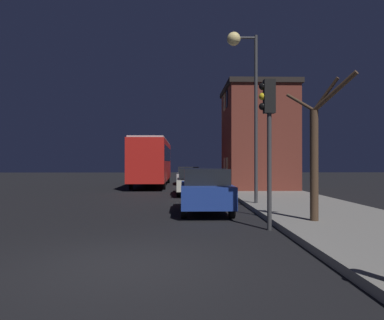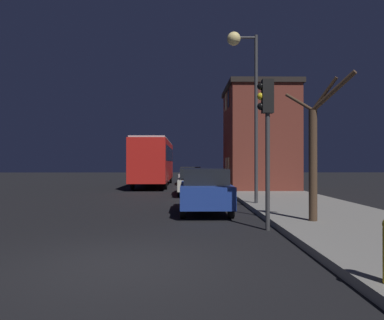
{
  "view_description": "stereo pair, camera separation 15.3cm",
  "coord_description": "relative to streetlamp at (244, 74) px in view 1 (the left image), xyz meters",
  "views": [
    {
      "loc": [
        1.06,
        -6.68,
        1.82
      ],
      "look_at": [
        1.41,
        8.2,
        1.91
      ],
      "focal_mm": 35.0,
      "sensor_mm": 36.0,
      "label": 1
    },
    {
      "loc": [
        1.21,
        -6.68,
        1.82
      ],
      "look_at": [
        1.41,
        8.2,
        1.91
      ],
      "focal_mm": 35.0,
      "sensor_mm": 36.0,
      "label": 2
    }
  ],
  "objects": [
    {
      "name": "ground_plane",
      "position": [
        -3.51,
        -8.37,
        -5.41
      ],
      "size": [
        120.0,
        120.0,
        0.0
      ],
      "primitive_type": "plane",
      "color": "black"
    },
    {
      "name": "bus",
      "position": [
        -4.82,
        13.76,
        -3.33
      ],
      "size": [
        2.42,
        11.7,
        3.49
      ],
      "color": "red",
      "rests_on": "ground"
    },
    {
      "name": "bare_tree",
      "position": [
        1.29,
        -4.64,
        -3.3
      ],
      "size": [
        1.43,
        1.83,
        4.02
      ],
      "color": "#473323",
      "rests_on": "sidewalk"
    },
    {
      "name": "car_mid_lane",
      "position": [
        -1.88,
        5.87,
        -4.64
      ],
      "size": [
        1.79,
        4.59,
        1.49
      ],
      "color": "beige",
      "rests_on": "ground"
    },
    {
      "name": "car_far_lane",
      "position": [
        -2.02,
        16.12,
        -4.67
      ],
      "size": [
        1.86,
        4.55,
        1.45
      ],
      "color": "#B7BABF",
      "rests_on": "ground"
    },
    {
      "name": "car_near_lane",
      "position": [
        -1.64,
        -1.6,
        -4.59
      ],
      "size": [
        1.74,
        4.18,
        1.59
      ],
      "color": "navy",
      "rests_on": "ground"
    },
    {
      "name": "traffic_light",
      "position": [
        -0.17,
        -5.09,
        -2.51
      ],
      "size": [
        0.43,
        0.24,
        4.03
      ],
      "color": "#38383A",
      "rests_on": "ground"
    },
    {
      "name": "brick_building",
      "position": [
        2.35,
        8.95,
        -1.96
      ],
      "size": [
        4.3,
        5.69,
        6.53
      ],
      "color": "brown",
      "rests_on": "sidewalk"
    },
    {
      "name": "streetlamp",
      "position": [
        0.0,
        0.0,
        0.0
      ],
      "size": [
        1.25,
        0.55,
        6.92
      ],
      "color": "#38383A",
      "rests_on": "sidewalk"
    }
  ]
}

